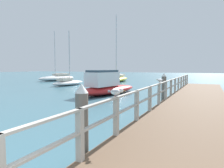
{
  "coord_description": "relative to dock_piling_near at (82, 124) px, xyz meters",
  "views": [
    {
      "loc": [
        0.64,
        -0.66,
        2.12
      ],
      "look_at": [
        -4.14,
        9.38,
        1.21
      ],
      "focal_mm": 33.09,
      "sensor_mm": 36.0,
      "label": 1
    }
  ],
  "objects": [
    {
      "name": "dock_piling_far",
      "position": [
        0.0,
        8.76,
        0.0
      ],
      "size": [
        0.29,
        0.29,
        1.77
      ],
      "color": "#6B6056",
      "rests_on": "ground_plane"
    },
    {
      "name": "boat_2",
      "position": [
        -19.17,
        21.79,
        -0.44
      ],
      "size": [
        3.51,
        6.97,
        7.61
      ],
      "rotation": [
        0.0,
        0.0,
        2.96
      ],
      "color": "white",
      "rests_on": "ground_plane"
    },
    {
      "name": "boat_4",
      "position": [
        -12.47,
        15.76,
        -0.53
      ],
      "size": [
        2.0,
        4.98,
        6.32
      ],
      "rotation": [
        0.0,
        0.0,
        -0.05
      ],
      "color": "white",
      "rests_on": "ground_plane"
    },
    {
      "name": "seagull_background",
      "position": [
        0.38,
        5.94,
        0.62
      ],
      "size": [
        0.25,
        0.45,
        0.21
      ],
      "rotation": [
        0.0,
        0.0,
        2.72
      ],
      "color": "white",
      "rests_on": "pier_railing"
    },
    {
      "name": "boat_6",
      "position": [
        -9.96,
        24.16,
        -0.46
      ],
      "size": [
        3.26,
        7.29,
        9.59
      ],
      "rotation": [
        0.0,
        0.0,
        3.25
      ],
      "color": "gold",
      "rests_on": "ground_plane"
    },
    {
      "name": "boat_5",
      "position": [
        -4.86,
        10.65,
        -0.26
      ],
      "size": [
        3.53,
        6.81,
        1.9
      ],
      "rotation": [
        0.0,
        0.0,
        2.93
      ],
      "color": "red",
      "rests_on": "ground_plane"
    },
    {
      "name": "dock_piling_near",
      "position": [
        0.0,
        0.0,
        0.0
      ],
      "size": [
        0.29,
        0.29,
        1.77
      ],
      "color": "#6B6056",
      "rests_on": "ground_plane"
    },
    {
      "name": "seagull_foreground",
      "position": [
        0.39,
        0.93,
        0.62
      ],
      "size": [
        0.48,
        0.2,
        0.21
      ],
      "rotation": [
        0.0,
        0.0,
        4.59
      ],
      "color": "white",
      "rests_on": "pier_railing"
    },
    {
      "name": "pier_deck",
      "position": [
        1.85,
        8.19,
        -0.69
      ],
      "size": [
        3.09,
        22.45,
        0.4
      ],
      "primitive_type": "cube",
      "color": "brown",
      "rests_on": "ground_plane"
    },
    {
      "name": "pier_railing",
      "position": [
        0.38,
        8.19,
        0.12
      ],
      "size": [
        0.12,
        20.97,
        0.98
      ],
      "color": "#B2ADA3",
      "rests_on": "pier_deck"
    }
  ]
}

